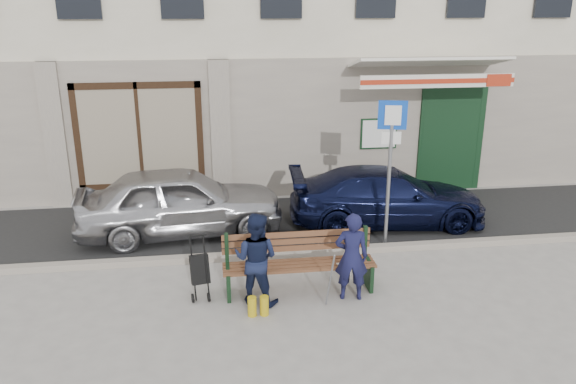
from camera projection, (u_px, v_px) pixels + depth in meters
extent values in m
plane|color=#9E9991|center=(321.00, 296.00, 8.81)|extent=(80.00, 80.00, 0.00)
cube|color=#282828|center=(293.00, 223.00, 11.72)|extent=(60.00, 3.20, 0.01)
cube|color=#9E9384|center=(306.00, 252.00, 10.20)|extent=(60.00, 0.18, 0.12)
cube|color=#9E9384|center=(282.00, 129.00, 12.96)|extent=(20.00, 0.12, 3.20)
cube|color=maroon|center=(140.00, 135.00, 12.62)|extent=(2.50, 0.12, 2.00)
cube|color=black|center=(451.00, 137.00, 13.50)|extent=(1.60, 0.10, 2.60)
cube|color=black|center=(443.00, 137.00, 13.98)|extent=(1.25, 0.90, 2.40)
cube|color=white|center=(379.00, 134.00, 13.20)|extent=(0.80, 0.03, 0.65)
cube|color=white|center=(424.00, 64.00, 12.58)|extent=(3.40, 1.72, 0.42)
cube|color=white|center=(438.00, 81.00, 11.87)|extent=(3.40, 0.05, 0.28)
cube|color=#AA2B15|center=(439.00, 81.00, 11.84)|extent=(3.40, 0.02, 0.10)
imported|color=#AEAEB3|center=(180.00, 201.00, 10.99)|extent=(4.14, 2.02, 1.36)
imported|color=black|center=(387.00, 196.00, 11.55)|extent=(4.13, 1.92, 1.17)
cylinder|color=gray|center=(389.00, 179.00, 10.21)|extent=(0.07, 0.07, 2.65)
cube|color=#0D41B8|center=(393.00, 115.00, 9.84)|extent=(0.50, 0.14, 0.51)
cube|color=white|center=(393.00, 115.00, 9.81)|extent=(0.28, 0.08, 0.35)
cube|color=white|center=(391.00, 138.00, 9.97)|extent=(0.34, 0.11, 0.22)
cube|color=brown|center=(299.00, 265.00, 8.81)|extent=(2.40, 0.50, 0.04)
cube|color=brown|center=(297.00, 241.00, 8.98)|extent=(2.40, 0.10, 0.36)
cube|color=black|center=(228.00, 283.00, 8.74)|extent=(0.06, 0.50, 0.45)
cube|color=black|center=(368.00, 274.00, 9.03)|extent=(0.06, 0.50, 0.45)
cube|color=white|center=(347.00, 263.00, 8.80)|extent=(0.34, 0.25, 0.11)
cylinder|color=gray|center=(330.00, 281.00, 8.21)|extent=(0.07, 0.34, 0.96)
cylinder|color=#B99C12|center=(252.00, 306.00, 8.19)|extent=(0.13, 0.13, 0.30)
cylinder|color=#B99C12|center=(264.00, 306.00, 8.22)|extent=(0.13, 0.13, 0.30)
imported|color=#15163A|center=(351.00, 257.00, 8.52)|extent=(0.56, 0.41, 1.41)
imported|color=#131A36|center=(256.00, 259.00, 8.41)|extent=(0.87, 0.79, 1.44)
cylinder|color=black|center=(193.00, 298.00, 8.58)|extent=(0.06, 0.14, 0.14)
cylinder|color=black|center=(209.00, 297.00, 8.61)|extent=(0.06, 0.14, 0.14)
cube|color=black|center=(200.00, 269.00, 8.67)|extent=(0.33, 0.30, 0.48)
cylinder|color=black|center=(198.00, 235.00, 8.62)|extent=(0.26, 0.07, 0.02)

